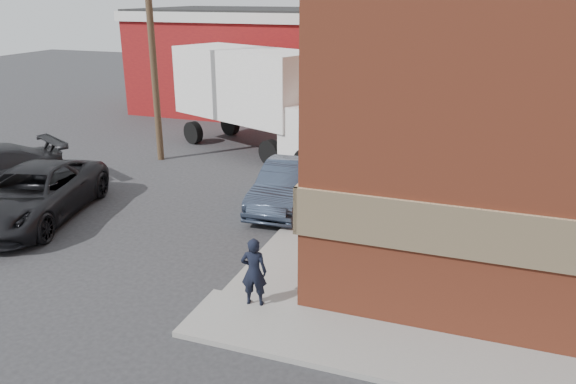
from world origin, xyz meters
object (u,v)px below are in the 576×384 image
Objects in this scene: warehouse at (287,61)px; sedan at (288,185)px; man at (254,272)px; suv_a at (32,194)px; box_truck at (261,95)px; utility_pole at (152,39)px.

sedan is at bearing -69.96° from warehouse.
man is 0.27× the size of suv_a.
man is at bearing -71.92° from warehouse.
box_truck is (3.50, 9.29, 1.66)m from suv_a.
utility_pole is at bearing -97.77° from warehouse.
warehouse is at bearing 82.23° from utility_pole.
suv_a is at bearing -27.72° from man.
utility_pole reaches higher than suv_a.
utility_pole reaches higher than man.
utility_pole is at bearing 75.80° from suv_a.
man is 6.16m from sedan.
man is 0.17× the size of box_truck.
utility_pole is 2.06× the size of sedan.
warehouse is 18.01m from suv_a.
suv_a is at bearing -87.79° from box_truck.
man is (8.11, -9.25, -3.86)m from utility_pole.
utility_pole is 1.59× the size of suv_a.
utility_pole reaches higher than warehouse.
warehouse is 1.81× the size of utility_pole.
warehouse is 8.76m from box_truck.
man is 0.35× the size of sedan.
warehouse is 1.83× the size of box_truck.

